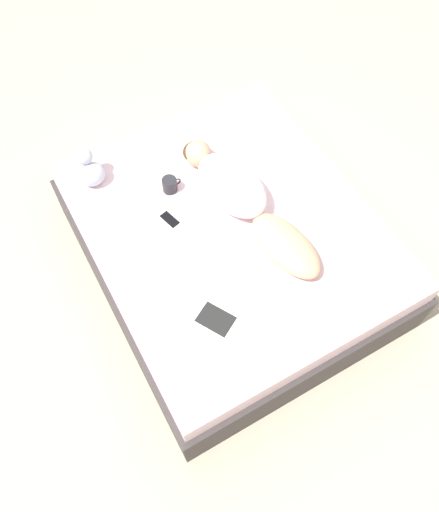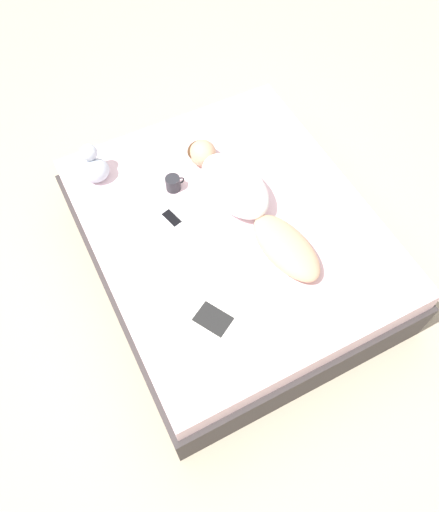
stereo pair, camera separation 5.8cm
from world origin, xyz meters
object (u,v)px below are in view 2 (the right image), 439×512
object	(u,v)px
person	(244,197)
open_magazine	(203,334)
cell_phone	(172,218)
coffee_mug	(173,183)

from	to	relation	value
person	open_magazine	world-z (taller)	person
open_magazine	cell_phone	size ratio (longest dim) A/B	2.98
open_magazine	coffee_mug	world-z (taller)	coffee_mug
open_magazine	coffee_mug	xyz separation A→B (m)	(0.28, 1.00, 0.05)
person	open_magazine	distance (m)	0.90
coffee_mug	person	bearing A→B (deg)	-45.99
open_magazine	cell_phone	bearing A→B (deg)	48.27
cell_phone	person	bearing A→B (deg)	-30.80
person	coffee_mug	world-z (taller)	person
open_magazine	person	bearing A→B (deg)	17.47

